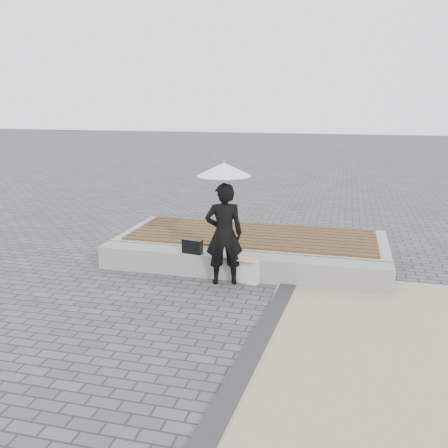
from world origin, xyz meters
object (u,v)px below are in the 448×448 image
at_px(handbag, 192,246).
at_px(canvas_tote, 248,271).
at_px(woman, 224,234).
at_px(seating_ledge, 238,266).
at_px(parasol, 224,169).

height_order(handbag, canvas_tote, handbag).
xyz_separation_m(woman, canvas_tote, (0.37, 0.11, -0.63)).
bearing_deg(woman, handbag, -36.68).
bearing_deg(seating_ledge, parasol, -116.34).
bearing_deg(canvas_tote, woman, -148.92).
relative_size(seating_ledge, handbag, 14.50).
distance_m(seating_ledge, handbag, 0.85).
bearing_deg(parasol, woman, -90.00).
relative_size(woman, handbag, 4.84).
xyz_separation_m(woman, parasol, (0.00, 0.00, 1.04)).
height_order(parasol, handbag, parasol).
bearing_deg(woman, parasol, -108.54).
bearing_deg(parasol, canvas_tote, 16.94).
bearing_deg(handbag, seating_ledge, 19.30).
relative_size(seating_ledge, parasol, 4.63).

